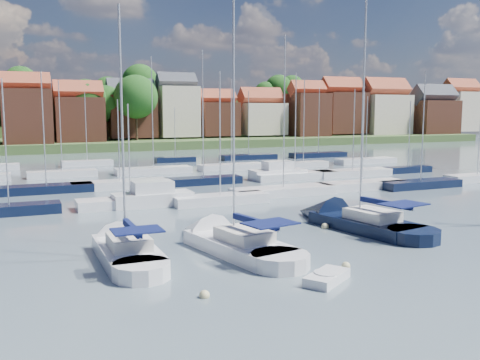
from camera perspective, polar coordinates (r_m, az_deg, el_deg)
name	(u,v)px	position (r m, az deg, el deg)	size (l,w,h in m)	color
ground	(155,177)	(68.91, -9.07, 0.32)	(260.00, 260.00, 0.00)	#43535C
sailboat_left	(123,249)	(32.74, -12.38, -7.15)	(3.09, 11.45, 15.54)	silver
sailboat_centre	(224,242)	(33.66, -1.67, -6.58)	(5.61, 12.81, 16.81)	silver
sailboat_navy	(347,221)	(40.56, 11.39, -4.29)	(5.86, 13.55, 18.11)	black
tender	(327,278)	(27.40, 9.24, -10.24)	(3.12, 2.67, 0.62)	silver
buoy_b	(204,297)	(25.14, -3.81, -12.39)	(0.49, 0.49, 0.49)	beige
buoy_c	(294,267)	(29.70, 5.76, -9.25)	(0.49, 0.49, 0.49)	#D85914
buoy_d	(346,268)	(30.00, 11.22, -9.19)	(0.48, 0.48, 0.48)	beige
buoy_e	(325,228)	(39.43, 9.06, -5.09)	(0.54, 0.54, 0.54)	beige
marina_field	(180,177)	(64.73, -6.37, 0.29)	(79.62, 41.41, 15.93)	silver
far_shore_town	(81,123)	(160.14, -16.61, 5.82)	(212.46, 90.00, 22.27)	#3D572B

